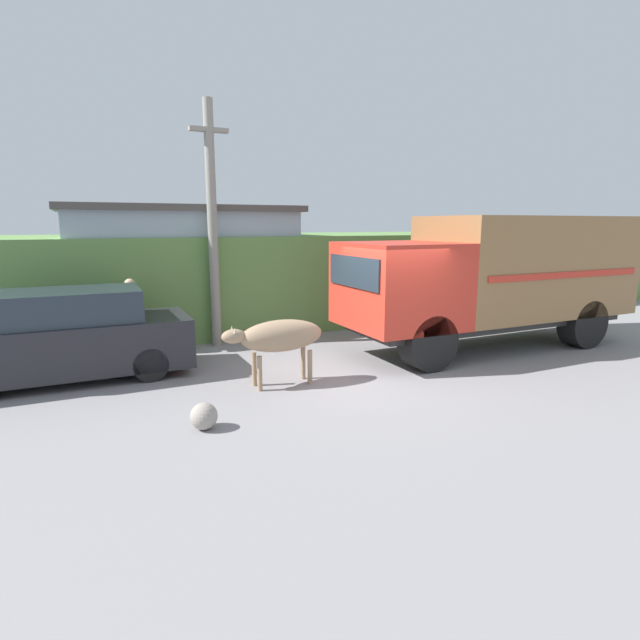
% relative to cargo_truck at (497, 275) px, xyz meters
% --- Properties ---
extents(ground_plane, '(60.00, 60.00, 0.00)m').
position_rel_cargo_truck_xyz_m(ground_plane, '(-3.67, -0.68, -1.78)').
color(ground_plane, gray).
extents(hillside_embankment, '(32.00, 5.28, 2.64)m').
position_rel_cargo_truck_xyz_m(hillside_embankment, '(-3.67, 5.94, -0.46)').
color(hillside_embankment, '#608C47').
rests_on(hillside_embankment, ground_plane).
extents(building_backdrop, '(6.01, 2.70, 3.44)m').
position_rel_cargo_truck_xyz_m(building_backdrop, '(-6.48, 4.64, -0.04)').
color(building_backdrop, '#99ADB7').
rests_on(building_backdrop, ground_plane).
extents(cargo_truck, '(7.46, 2.41, 3.15)m').
position_rel_cargo_truck_xyz_m(cargo_truck, '(0.00, 0.00, 0.00)').
color(cargo_truck, '#2D2D2D').
rests_on(cargo_truck, ground_plane).
extents(brown_cow, '(1.92, 0.59, 1.24)m').
position_rel_cargo_truck_xyz_m(brown_cow, '(-5.75, -0.54, -0.85)').
color(brown_cow, '#9E7F60').
rests_on(brown_cow, ground_plane).
extents(parked_suv, '(4.50, 1.75, 1.74)m').
position_rel_cargo_truck_xyz_m(parked_suv, '(-9.28, 1.49, -0.94)').
color(parked_suv, '#232328').
rests_on(parked_suv, ground_plane).
extents(pedestrian_on_hill, '(0.33, 0.33, 1.76)m').
position_rel_cargo_truck_xyz_m(pedestrian_on_hill, '(-8.02, 2.98, -0.78)').
color(pedestrian_on_hill, '#38332D').
rests_on(pedestrian_on_hill, ground_plane).
extents(utility_pole, '(0.90, 0.23, 5.79)m').
position_rel_cargo_truck_xyz_m(utility_pole, '(-6.07, 3.06, 1.23)').
color(utility_pole, gray).
rests_on(utility_pole, ground_plane).
extents(roadside_rock, '(0.40, 0.40, 0.40)m').
position_rel_cargo_truck_xyz_m(roadside_rock, '(-7.49, -1.99, -1.58)').
color(roadside_rock, gray).
rests_on(roadside_rock, ground_plane).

